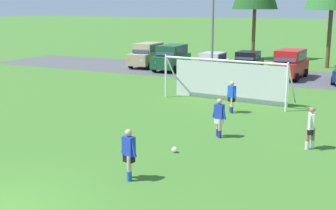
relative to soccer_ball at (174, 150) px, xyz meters
name	(u,v)px	position (x,y,z in m)	size (l,w,h in m)	color
ground_plane	(210,104)	(-1.97, 8.56, -0.11)	(400.00, 400.00, 0.00)	#3D7028
parking_lot_strip	(265,76)	(-1.97, 20.35, -0.11)	(52.00, 8.40, 0.01)	#4C4C51
soccer_ball	(174,150)	(0.00, 0.00, 0.00)	(0.22, 0.22, 0.22)	white
soccer_goal	(227,79)	(-1.40, 9.68, 1.18)	(7.53, 2.42, 2.57)	white
player_striker_near	(219,118)	(0.75, 2.67, 0.71)	(0.72, 0.35, 1.64)	tan
player_midfield_center	(129,154)	(-0.11, -3.00, 0.71)	(0.71, 0.38, 1.64)	tan
player_defender_far	(232,97)	(-0.23, 7.09, 0.71)	(0.66, 0.46, 1.64)	beige
player_winger_left	(311,128)	(4.42, 2.78, 0.71)	(0.31, 0.74, 1.64)	#936B4C
parked_car_slot_far_left	(148,55)	(-12.92, 20.65, 1.00)	(2.34, 4.70, 2.16)	tan
parked_car_slot_left	(171,57)	(-10.01, 19.67, 1.00)	(2.36, 4.71, 2.16)	#194C2D
parked_car_slot_center_left	(212,63)	(-6.12, 19.27, 0.77)	(2.09, 4.23, 1.72)	#B2B2BC
parked_car_slot_center	(247,62)	(-3.85, 21.57, 0.77)	(2.14, 4.25, 1.72)	black
parked_car_slot_center_right	(290,64)	(-0.04, 19.87, 1.00)	(2.31, 4.69, 2.16)	red
street_lamp	(215,26)	(-4.60, 15.80, 3.90)	(2.00, 0.32, 7.74)	slate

